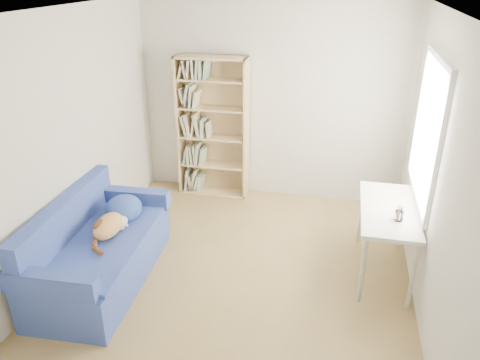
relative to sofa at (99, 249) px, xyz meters
name	(u,v)px	position (x,y,z in m)	size (l,w,h in m)	color
ground	(238,274)	(1.35, 0.36, -0.34)	(4.00, 4.00, 0.00)	olive
room_shell	(249,124)	(1.45, 0.40, 1.30)	(3.54, 4.04, 2.62)	silver
sofa	(99,249)	(0.00, 0.00, 0.00)	(0.94, 1.82, 0.88)	navy
bookshelf	(213,133)	(0.59, 2.20, 0.53)	(0.95, 0.30, 1.90)	tan
desk	(388,215)	(2.80, 0.75, 0.34)	(0.55, 1.20, 0.75)	white
pen_cup	(399,215)	(2.87, 0.51, 0.47)	(0.08, 0.08, 0.16)	white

